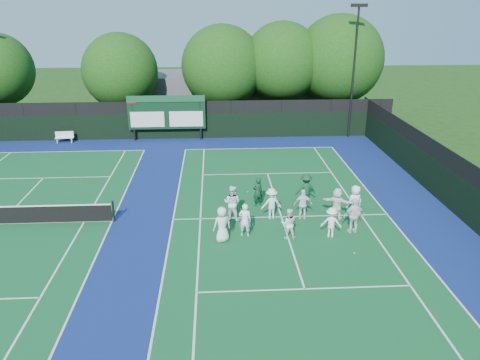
{
  "coord_description": "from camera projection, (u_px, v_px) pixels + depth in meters",
  "views": [
    {
      "loc": [
        -3.32,
        -20.39,
        10.26
      ],
      "look_at": [
        -2.0,
        3.0,
        1.3
      ],
      "focal_mm": 35.0,
      "sensor_mm": 36.0,
      "label": 1
    }
  ],
  "objects": [
    {
      "name": "tennis_ball_5",
      "position": [
        357.0,
        225.0,
        22.86
      ],
      "size": [
        0.07,
        0.07,
        0.07
      ],
      "primitive_type": "sphere",
      "color": "yellow",
      "rests_on": "ground"
    },
    {
      "name": "left_court",
      "position": [
        0.0,
        224.0,
        23.04
      ],
      "size": [
        11.05,
        23.85,
        0.01
      ],
      "color": "#104F25",
      "rests_on": "ground"
    },
    {
      "name": "back_fence",
      "position": [
        180.0,
        122.0,
        36.97
      ],
      "size": [
        34.0,
        0.08,
        3.0
      ],
      "color": "black",
      "rests_on": "ground"
    },
    {
      "name": "ground",
      "position": [
        284.0,
        226.0,
        22.85
      ],
      "size": [
        120.0,
        120.0,
        0.0
      ],
      "primitive_type": "plane",
      "color": "#193C10",
      "rests_on": "ground"
    },
    {
      "name": "player_back_3",
      "position": [
        337.0,
        203.0,
        23.36
      ],
      "size": [
        1.59,
        1.07,
        1.64
      ],
      "primitive_type": "imported",
      "rotation": [
        0.0,
        0.0,
        2.72
      ],
      "color": "white",
      "rests_on": "ground"
    },
    {
      "name": "tree_c",
      "position": [
        224.0,
        68.0,
        39.19
      ],
      "size": [
        6.86,
        6.86,
        8.62
      ],
      "color": "black",
      "rests_on": "ground"
    },
    {
      "name": "light_pole_right",
      "position": [
        355.0,
        57.0,
        35.63
      ],
      "size": [
        1.2,
        0.3,
        10.12
      ],
      "color": "black",
      "rests_on": "ground"
    },
    {
      "name": "player_front_2",
      "position": [
        288.0,
        224.0,
        21.43
      ],
      "size": [
        0.75,
        0.6,
        1.47
      ],
      "primitive_type": "imported",
      "rotation": [
        0.0,
        0.0,
        3.07
      ],
      "color": "white",
      "rests_on": "ground"
    },
    {
      "name": "court_apron",
      "position": [
        163.0,
        220.0,
        23.47
      ],
      "size": [
        34.0,
        32.0,
        0.01
      ],
      "primitive_type": "cube",
      "color": "navy",
      "rests_on": "ground"
    },
    {
      "name": "near_court",
      "position": [
        281.0,
        217.0,
        23.78
      ],
      "size": [
        11.05,
        23.85,
        0.01
      ],
      "color": "#104F25",
      "rests_on": "ground"
    },
    {
      "name": "tennis_ball_2",
      "position": [
        354.0,
        253.0,
        20.31
      ],
      "size": [
        0.07,
        0.07,
        0.07
      ],
      "primitive_type": "sphere",
      "color": "yellow",
      "rests_on": "ground"
    },
    {
      "name": "player_front_4",
      "position": [
        354.0,
        216.0,
        21.91
      ],
      "size": [
        1.06,
        0.52,
        1.74
      ],
      "primitive_type": "imported",
      "rotation": [
        0.0,
        0.0,
        3.24
      ],
      "color": "white",
      "rests_on": "ground"
    },
    {
      "name": "player_front_3",
      "position": [
        331.0,
        222.0,
        21.54
      ],
      "size": [
        1.04,
        0.74,
        1.46
      ],
      "primitive_type": "imported",
      "rotation": [
        0.0,
        0.0,
        2.92
      ],
      "color": "white",
      "rests_on": "ground"
    },
    {
      "name": "coach_left",
      "position": [
        258.0,
        192.0,
        24.83
      ],
      "size": [
        0.69,
        0.58,
        1.6
      ],
      "primitive_type": "imported",
      "rotation": [
        0.0,
        0.0,
        3.55
      ],
      "color": "#0F3722",
      "rests_on": "ground"
    },
    {
      "name": "player_front_1",
      "position": [
        245.0,
        220.0,
        21.6
      ],
      "size": [
        0.65,
        0.48,
        1.63
      ],
      "primitive_type": "imported",
      "rotation": [
        0.0,
        0.0,
        2.98
      ],
      "color": "white",
      "rests_on": "ground"
    },
    {
      "name": "clubhouse",
      "position": [
        228.0,
        94.0,
        44.41
      ],
      "size": [
        18.0,
        6.0,
        4.0
      ],
      "primitive_type": "cube",
      "color": "#535357",
      "rests_on": "ground"
    },
    {
      "name": "tennis_ball_1",
      "position": [
        295.0,
        217.0,
        23.74
      ],
      "size": [
        0.07,
        0.07,
        0.07
      ],
      "primitive_type": "sphere",
      "color": "yellow",
      "rests_on": "ground"
    },
    {
      "name": "coach_right",
      "position": [
        306.0,
        189.0,
        25.02
      ],
      "size": [
        1.18,
        0.78,
        1.71
      ],
      "primitive_type": "imported",
      "rotation": [
        0.0,
        0.0,
        3.28
      ],
      "color": "#103C20",
      "rests_on": "ground"
    },
    {
      "name": "divider_fence_right",
      "position": [
        458.0,
        189.0,
        23.77
      ],
      "size": [
        0.08,
        32.0,
        3.0
      ],
      "color": "black",
      "rests_on": "ground"
    },
    {
      "name": "player_back_4",
      "position": [
        355.0,
        202.0,
        23.41
      ],
      "size": [
        0.99,
        0.82,
        1.74
      ],
      "primitive_type": "imported",
      "rotation": [
        0.0,
        0.0,
        3.51
      ],
      "color": "white",
      "rests_on": "ground"
    },
    {
      "name": "bench",
      "position": [
        64.0,
        137.0,
        36.23
      ],
      "size": [
        1.39,
        0.47,
        0.87
      ],
      "color": "silver",
      "rests_on": "ground"
    },
    {
      "name": "player_back_2",
      "position": [
        303.0,
        204.0,
        23.34
      ],
      "size": [
        0.94,
        0.44,
        1.58
      ],
      "primitive_type": "imported",
      "rotation": [
        0.0,
        0.0,
        3.09
      ],
      "color": "white",
      "rests_on": "ground"
    },
    {
      "name": "player_front_0",
      "position": [
        222.0,
        224.0,
        21.11
      ],
      "size": [
        0.96,
        0.79,
        1.69
      ],
      "primitive_type": "imported",
      "rotation": [
        0.0,
        0.0,
        3.49
      ],
      "color": "white",
      "rests_on": "ground"
    },
    {
      "name": "tree_e",
      "position": [
        341.0,
        62.0,
        39.53
      ],
      "size": [
        7.43,
        7.43,
        9.41
      ],
      "color": "black",
      "rests_on": "ground"
    },
    {
      "name": "player_back_0",
      "position": [
        232.0,
        203.0,
        23.25
      ],
      "size": [
        1.07,
        0.96,
        1.8
      ],
      "primitive_type": "imported",
      "rotation": [
        0.0,
        0.0,
        2.75
      ],
      "color": "white",
      "rests_on": "ground"
    },
    {
      "name": "player_back_1",
      "position": [
        271.0,
        204.0,
        23.38
      ],
      "size": [
        1.13,
        0.78,
        1.61
      ],
      "primitive_type": "imported",
      "rotation": [
        0.0,
        0.0,
        3.32
      ],
      "color": "white",
      "rests_on": "ground"
    },
    {
      "name": "tennis_ball_4",
      "position": [
        248.0,
        192.0,
        26.83
      ],
      "size": [
        0.07,
        0.07,
        0.07
      ],
      "primitive_type": "sphere",
      "color": "yellow",
      "rests_on": "ground"
    },
    {
      "name": "tennis_ball_3",
      "position": [
        241.0,
        209.0,
        24.61
      ],
      "size": [
        0.07,
        0.07,
        0.07
      ],
      "primitive_type": "sphere",
      "color": "yellow",
      "rests_on": "ground"
    },
    {
      "name": "tree_d",
      "position": [
        284.0,
        64.0,
        39.33
      ],
      "size": [
        6.59,
        6.59,
        8.84
      ],
      "color": "black",
      "rests_on": "ground"
    },
    {
      "name": "tree_b",
      "position": [
        122.0,
        73.0,
        38.85
      ],
      "size": [
        6.23,
        6.23,
        7.99
      ],
      "color": "black",
      "rests_on": "ground"
    },
    {
      "name": "scoreboard",
      "position": [
        166.0,
        113.0,
        36.23
      ],
      "size": [
        6.0,
        0.21,
        3.55
      ],
      "color": "black",
      "rests_on": "ground"
    }
  ]
}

